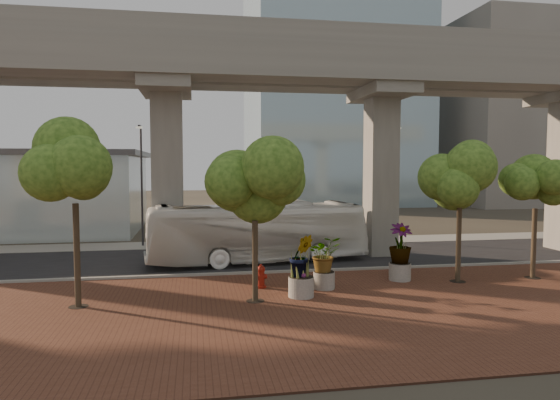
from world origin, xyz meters
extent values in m
plane|color=#342F26|center=(0.00, 0.00, 0.00)|extent=(160.00, 160.00, 0.00)
cube|color=brown|center=(0.00, -8.00, 0.03)|extent=(70.00, 13.00, 0.06)
cube|color=black|center=(0.00, 2.00, 0.02)|extent=(90.00, 8.00, 0.04)
cube|color=gray|center=(0.00, -2.00, 0.08)|extent=(70.00, 0.25, 0.16)
cube|color=gray|center=(0.00, 7.50, 0.03)|extent=(90.00, 3.00, 0.06)
cube|color=gray|center=(0.00, 0.40, 10.50)|extent=(72.00, 2.40, 1.80)
cube|color=gray|center=(0.00, 3.60, 10.50)|extent=(72.00, 2.40, 1.80)
cube|color=gray|center=(0.00, -0.70, 11.90)|extent=(72.00, 0.12, 1.00)
cube|color=gray|center=(0.00, 4.70, 11.90)|extent=(72.00, 0.12, 1.00)
cube|color=gray|center=(38.00, 36.00, 12.00)|extent=(18.00, 16.00, 24.00)
imported|color=white|center=(-1.30, 0.86, 1.63)|extent=(11.94, 4.13, 3.26)
cylinder|color=maroon|center=(-1.87, -4.77, 0.11)|extent=(0.45, 0.45, 0.10)
cylinder|color=maroon|center=(-1.87, -4.77, 0.47)|extent=(0.30, 0.30, 0.72)
sphere|color=maroon|center=(-1.87, -4.77, 0.83)|extent=(0.35, 0.35, 0.35)
cylinder|color=maroon|center=(-1.87, -4.77, 1.00)|extent=(0.10, 0.10, 0.12)
cylinder|color=maroon|center=(-1.87, -4.77, 0.53)|extent=(0.50, 0.20, 0.20)
cylinder|color=#B0A89F|center=(0.72, -5.35, 0.41)|extent=(0.90, 0.90, 0.70)
imported|color=#2B5015|center=(0.72, -5.35, 1.51)|extent=(2.01, 2.01, 1.50)
cylinder|color=#A6A496|center=(4.47, -4.43, 0.44)|extent=(0.98, 0.98, 0.76)
imported|color=#2B5015|center=(4.47, -4.43, 1.72)|extent=(2.39, 2.39, 1.79)
cylinder|color=#A29A92|center=(-0.50, -6.46, 0.45)|extent=(1.01, 1.01, 0.79)
imported|color=#2B5015|center=(-0.50, -6.46, 1.69)|extent=(2.24, 2.24, 1.68)
cylinder|color=#4A3B2A|center=(-8.81, -6.45, 1.95)|extent=(0.22, 0.22, 3.78)
cylinder|color=black|center=(-8.81, -6.45, 0.07)|extent=(0.70, 0.70, 0.01)
cylinder|color=#4A3B2A|center=(-2.35, -6.79, 1.60)|extent=(0.22, 0.22, 3.08)
cylinder|color=black|center=(-2.35, -6.79, 0.07)|extent=(0.70, 0.70, 0.01)
cylinder|color=#4A3B2A|center=(6.89, -5.13, 1.94)|extent=(0.22, 0.22, 3.76)
cylinder|color=black|center=(6.89, -5.13, 0.07)|extent=(0.70, 0.70, 0.01)
cylinder|color=#4A3B2A|center=(10.65, -5.05, 1.66)|extent=(0.22, 0.22, 3.19)
cylinder|color=black|center=(10.65, -5.05, 0.07)|extent=(0.70, 0.70, 0.01)
cylinder|color=#2B2B2F|center=(-7.91, 7.50, 3.83)|extent=(0.13, 0.13, 7.58)
cube|color=#2B2B2F|center=(-7.91, 7.03, 7.62)|extent=(0.14, 0.95, 0.14)
cube|color=silver|center=(-7.91, 6.55, 7.53)|extent=(0.38, 0.19, 0.11)
cylinder|color=#2D2C31|center=(8.48, 6.52, 3.88)|extent=(0.13, 0.13, 7.67)
cube|color=#2D2C31|center=(8.48, 6.04, 7.71)|extent=(0.14, 0.96, 0.14)
cube|color=silver|center=(8.48, 5.56, 7.62)|extent=(0.38, 0.19, 0.12)
camera|label=1|loc=(-4.56, -25.30, 5.21)|focal=32.00mm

